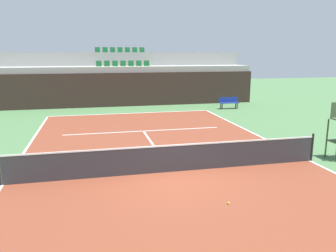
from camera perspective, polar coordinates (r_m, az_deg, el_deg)
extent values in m
plane|color=#477042|center=(11.75, 0.64, -7.83)|extent=(80.00, 80.00, 0.00)
cube|color=brown|center=(11.75, 0.64, -7.81)|extent=(11.00, 24.00, 0.01)
cube|color=white|center=(23.17, -6.30, 2.17)|extent=(11.00, 0.10, 0.00)
cube|color=white|center=(11.80, -26.39, -9.01)|extent=(0.10, 24.00, 0.00)
cube|color=white|center=(14.00, 22.99, -5.46)|extent=(0.10, 24.00, 0.00)
cube|color=white|center=(17.78, -4.20, -0.86)|extent=(8.26, 0.10, 0.00)
cube|color=white|center=(14.72, -2.29, -3.62)|extent=(0.10, 6.40, 0.00)
cube|color=#33231E|center=(26.30, -7.23, 6.17)|extent=(20.91, 0.30, 2.59)
cube|color=#9E9E99|center=(27.61, -7.53, 6.91)|extent=(20.91, 2.40, 3.04)
cube|color=#9E9E99|center=(29.95, -8.01, 8.36)|extent=(20.91, 2.40, 4.13)
cube|color=#1E6633|center=(27.40, -11.69, 9.96)|extent=(0.44, 0.44, 0.04)
cube|color=#1E6633|center=(27.59, -11.72, 10.43)|extent=(0.44, 0.04, 0.40)
cube|color=#1E6633|center=(27.42, -10.33, 10.02)|extent=(0.44, 0.44, 0.04)
cube|color=#1E6633|center=(27.62, -10.37, 10.49)|extent=(0.44, 0.04, 0.40)
cube|color=#1E6633|center=(27.46, -8.98, 10.07)|extent=(0.44, 0.44, 0.04)
cube|color=#1E6633|center=(27.65, -9.02, 10.54)|extent=(0.44, 0.04, 0.40)
cube|color=#1E6633|center=(27.52, -7.62, 10.11)|extent=(0.44, 0.44, 0.04)
cube|color=#1E6633|center=(27.71, -7.68, 10.58)|extent=(0.44, 0.04, 0.40)
cube|color=#1E6633|center=(27.58, -6.28, 10.15)|extent=(0.44, 0.44, 0.04)
cube|color=#1E6633|center=(27.78, -6.34, 10.62)|extent=(0.44, 0.04, 0.40)
cube|color=#1E6633|center=(27.67, -4.94, 10.18)|extent=(0.44, 0.44, 0.04)
cube|color=#1E6633|center=(27.86, -5.01, 10.65)|extent=(0.44, 0.04, 0.40)
cube|color=#1E6633|center=(27.76, -3.61, 10.21)|extent=(0.44, 0.44, 0.04)
cube|color=#1E6633|center=(27.95, -3.68, 10.68)|extent=(0.44, 0.04, 0.40)
cube|color=#1E6633|center=(29.78, -11.91, 12.21)|extent=(0.44, 0.44, 0.04)
cube|color=#1E6633|center=(29.99, -11.94, 12.63)|extent=(0.44, 0.04, 0.40)
cube|color=#1E6633|center=(29.80, -10.65, 12.26)|extent=(0.44, 0.44, 0.04)
cube|color=#1E6633|center=(30.01, -10.68, 12.68)|extent=(0.44, 0.04, 0.40)
cube|color=#1E6633|center=(29.84, -9.39, 12.31)|extent=(0.44, 0.44, 0.04)
cube|color=#1E6633|center=(30.04, -9.43, 12.73)|extent=(0.44, 0.04, 0.40)
cube|color=#1E6633|center=(29.89, -8.13, 12.35)|extent=(0.44, 0.44, 0.04)
cube|color=#1E6633|center=(30.09, -8.18, 12.76)|extent=(0.44, 0.04, 0.40)
cube|color=#1E6633|center=(29.95, -6.88, 12.38)|extent=(0.44, 0.44, 0.04)
cube|color=#1E6633|center=(30.15, -6.94, 12.80)|extent=(0.44, 0.04, 0.40)
cube|color=#1E6633|center=(30.03, -5.64, 12.41)|extent=(0.44, 0.44, 0.04)
cube|color=#1E6633|center=(30.23, -5.70, 12.82)|extent=(0.44, 0.04, 0.40)
cube|color=#1E6633|center=(30.12, -4.40, 12.43)|extent=(0.44, 0.44, 0.04)
cube|color=#1E6633|center=(30.32, -4.46, 12.84)|extent=(0.44, 0.04, 0.40)
cylinder|color=black|center=(13.88, 23.34, -3.34)|extent=(0.08, 0.08, 1.07)
cube|color=#333338|center=(11.59, 0.64, -5.65)|extent=(10.90, 0.02, 0.92)
cube|color=white|center=(11.45, 0.65, -3.34)|extent=(10.90, 0.04, 0.05)
cylinder|color=#334C2D|center=(14.57, 25.43, -1.89)|extent=(0.06, 0.06, 1.55)
cube|color=navy|center=(25.35, 10.36, 3.91)|extent=(1.50, 0.40, 0.05)
cube|color=navy|center=(25.49, 10.22, 4.46)|extent=(1.50, 0.04, 0.36)
cube|color=#2D2D33|center=(25.03, 9.20, 3.30)|extent=(0.06, 0.06, 0.42)
cube|color=#2D2D33|center=(25.50, 11.71, 3.37)|extent=(0.06, 0.06, 0.42)
cube|color=#2D2D33|center=(25.29, 8.97, 3.40)|extent=(0.06, 0.06, 0.42)
cube|color=#2D2D33|center=(25.75, 11.45, 3.46)|extent=(0.06, 0.06, 0.42)
sphere|color=#CCE033|center=(9.51, 10.26, -12.78)|extent=(0.07, 0.07, 0.07)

